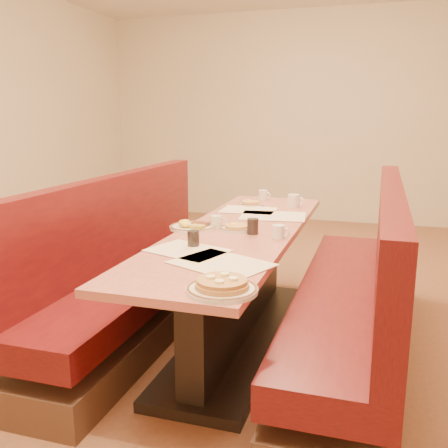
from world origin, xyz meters
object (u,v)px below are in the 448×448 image
(diner_table, at_px, (239,286))
(eggs_plate, at_px, (192,226))
(pancake_plate, at_px, (222,287))
(soda_tumbler_near, at_px, (193,239))
(booth_left, at_px, (135,277))
(coffee_mug_b, at_px, (217,222))
(coffee_mug_a, at_px, (279,232))
(coffee_mug_c, at_px, (294,201))
(booth_right, at_px, (356,301))
(soda_tumbler_mid, at_px, (253,226))
(coffee_mug_d, at_px, (264,195))

(diner_table, relative_size, eggs_plate, 8.61)
(pancake_plate, distance_m, soda_tumbler_near, 0.72)
(booth_left, height_order, coffee_mug_b, booth_left)
(coffee_mug_a, bearing_deg, coffee_mug_c, 102.86)
(soda_tumbler_near, bearing_deg, booth_left, 142.09)
(booth_left, relative_size, booth_right, 1.00)
(booth_right, relative_size, coffee_mug_a, 23.79)
(diner_table, xyz_separation_m, soda_tumbler_near, (-0.12, -0.47, 0.42))
(eggs_plate, bearing_deg, pancake_plate, -63.06)
(diner_table, bearing_deg, soda_tumbler_near, -104.53)
(pancake_plate, distance_m, soda_tumbler_mid, 1.02)
(eggs_plate, height_order, coffee_mug_d, coffee_mug_d)
(diner_table, distance_m, soda_tumbler_mid, 0.45)
(diner_table, height_order, booth_left, booth_left)
(diner_table, height_order, soda_tumbler_near, soda_tumbler_near)
(coffee_mug_b, bearing_deg, coffee_mug_c, 44.94)
(diner_table, bearing_deg, coffee_mug_c, 76.65)
(coffee_mug_c, distance_m, soda_tumbler_mid, 0.95)
(coffee_mug_b, height_order, soda_tumbler_near, soda_tumbler_near)
(coffee_mug_d, xyz_separation_m, soda_tumbler_mid, (0.21, -1.19, 0.00))
(coffee_mug_d, bearing_deg, coffee_mug_a, -52.00)
(coffee_mug_b, bearing_deg, booth_right, -22.64)
(coffee_mug_a, distance_m, coffee_mug_b, 0.45)
(pancake_plate, bearing_deg, coffee_mug_c, 91.06)
(coffee_mug_a, relative_size, soda_tumbler_mid, 1.12)
(diner_table, xyz_separation_m, booth_left, (-0.73, 0.00, -0.01))
(soda_tumbler_mid, bearing_deg, booth_right, 8.51)
(eggs_plate, height_order, soda_tumbler_near, soda_tumbler_near)
(coffee_mug_c, height_order, soda_tumbler_mid, coffee_mug_c)
(eggs_plate, relative_size, coffee_mug_b, 2.86)
(booth_left, xyz_separation_m, coffee_mug_c, (0.93, 0.85, 0.44))
(pancake_plate, bearing_deg, soda_tumbler_mid, 97.15)
(coffee_mug_a, height_order, soda_tumbler_mid, soda_tumbler_mid)
(eggs_plate, xyz_separation_m, coffee_mug_c, (0.48, 0.93, 0.03))
(booth_left, relative_size, eggs_plate, 8.61)
(coffee_mug_a, bearing_deg, pancake_plate, -84.52)
(coffee_mug_a, bearing_deg, soda_tumbler_near, -133.72)
(booth_right, xyz_separation_m, soda_tumbler_mid, (-0.62, -0.09, 0.44))
(soda_tumbler_mid, bearing_deg, booth_left, 173.72)
(booth_right, distance_m, coffee_mug_c, 1.09)
(booth_left, height_order, coffee_mug_c, booth_left)
(diner_table, xyz_separation_m, pancake_plate, (0.24, -1.10, 0.40))
(coffee_mug_a, height_order, coffee_mug_c, coffee_mug_c)
(soda_tumbler_mid, bearing_deg, coffee_mug_a, -20.40)
(pancake_plate, relative_size, eggs_plate, 1.01)
(booth_right, height_order, eggs_plate, booth_right)
(diner_table, height_order, booth_right, booth_right)
(eggs_plate, distance_m, coffee_mug_c, 1.05)
(coffee_mug_a, bearing_deg, diner_table, 159.27)
(booth_right, relative_size, soda_tumbler_near, 28.11)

